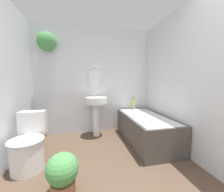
# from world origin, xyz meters

# --- Properties ---
(wall_back) EXTENTS (2.73, 0.37, 2.40)m
(wall_back) POSITION_xyz_m (-0.11, 2.69, 1.29)
(wall_back) COLOR silver
(wall_back) RESTS_ON ground_plane
(wall_right) EXTENTS (0.06, 2.80, 2.40)m
(wall_right) POSITION_xyz_m (1.33, 1.34, 1.20)
(wall_right) COLOR silver
(wall_right) RESTS_ON ground_plane
(toilet) EXTENTS (0.44, 0.59, 0.74)m
(toilet) POSITION_xyz_m (-1.02, 1.51, 0.29)
(toilet) COLOR white
(toilet) RESTS_ON ground_plane
(pedestal_sink) EXTENTS (0.46, 0.46, 0.95)m
(pedestal_sink) POSITION_xyz_m (0.01, 2.41, 0.63)
(pedestal_sink) COLOR white
(pedestal_sink) RESTS_ON ground_plane
(bathtub) EXTENTS (0.74, 1.47, 0.60)m
(bathtub) POSITION_xyz_m (0.92, 1.89, 0.27)
(bathtub) COLOR #4C4742
(bathtub) RESTS_ON ground_plane
(shampoo_bottle) EXTENTS (0.06, 0.06, 0.22)m
(shampoo_bottle) POSITION_xyz_m (0.89, 2.50, 0.70)
(shampoo_bottle) COLOR gold
(shampoo_bottle) RESTS_ON bathtub
(potted_plant) EXTENTS (0.33, 0.33, 0.46)m
(potted_plant) POSITION_xyz_m (-0.51, 0.90, 0.25)
(potted_plant) COLOR #9E6042
(potted_plant) RESTS_ON ground_plane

